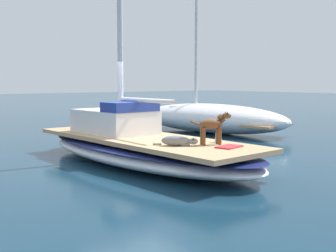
# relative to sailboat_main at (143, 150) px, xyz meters

# --- Properties ---
(ground_plane) EXTENTS (120.00, 120.00, 0.00)m
(ground_plane) POSITION_rel_sailboat_main_xyz_m (0.00, 0.00, -0.34)
(ground_plane) COLOR #143347
(sailboat_main) EXTENTS (2.86, 7.35, 0.66)m
(sailboat_main) POSITION_rel_sailboat_main_xyz_m (0.00, 0.00, 0.00)
(sailboat_main) COLOR white
(sailboat_main) RESTS_ON ground
(mast_main) EXTENTS (0.14, 2.27, 6.36)m
(mast_main) POSITION_rel_sailboat_main_xyz_m (-0.04, 0.73, 3.16)
(mast_main) COLOR silver
(mast_main) RESTS_ON sailboat_main
(cabin_house) EXTENTS (1.50, 2.28, 0.84)m
(cabin_house) POSITION_rel_sailboat_main_xyz_m (-0.06, 1.12, 0.67)
(cabin_house) COLOR silver
(cabin_house) RESTS_ON sailboat_main
(dog_brown) EXTENTS (0.90, 0.43, 0.70)m
(dog_brown) POSITION_rel_sailboat_main_xyz_m (0.45, -1.98, 0.75)
(dog_brown) COLOR brown
(dog_brown) RESTS_ON sailboat_main
(dog_grey) EXTENTS (0.74, 0.73, 0.22)m
(dog_grey) POSITION_rel_sailboat_main_xyz_m (-0.25, -1.63, 0.43)
(dog_grey) COLOR gray
(dog_grey) RESTS_ON sailboat_main
(deck_winch) EXTENTS (0.16, 0.16, 0.21)m
(deck_winch) POSITION_rel_sailboat_main_xyz_m (0.80, -1.78, 0.42)
(deck_winch) COLOR #B7B7BC
(deck_winch) RESTS_ON sailboat_main
(deck_towel) EXTENTS (0.63, 0.48, 0.03)m
(deck_towel) POSITION_rel_sailboat_main_xyz_m (0.44, -2.47, 0.34)
(deck_towel) COLOR #C6333D
(deck_towel) RESTS_ON sailboat_main
(moored_boat_starboard_side) EXTENTS (3.47, 7.07, 5.64)m
(moored_boat_starboard_side) POSITION_rel_sailboat_main_xyz_m (5.77, 3.65, 0.25)
(moored_boat_starboard_side) COLOR white
(moored_boat_starboard_side) RESTS_ON ground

